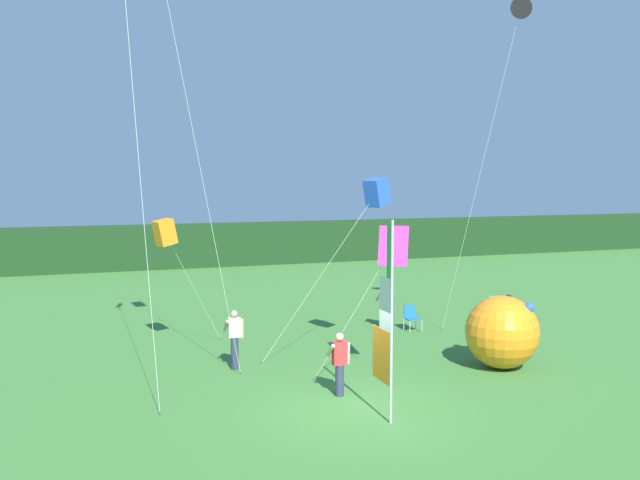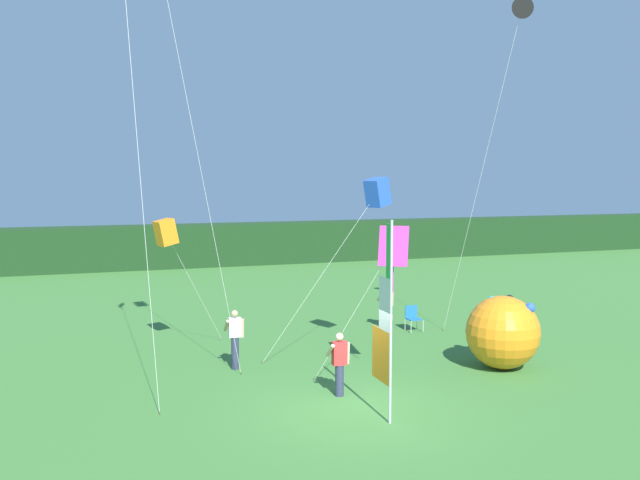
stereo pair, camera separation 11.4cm
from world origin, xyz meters
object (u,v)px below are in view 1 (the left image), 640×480
at_px(banner_flag, 386,324).
at_px(person_far_left, 340,362).
at_px(person_mid_field, 234,338).
at_px(kite_orange_box_2, 165,233).
at_px(inflatable_balloon, 502,332).
at_px(person_near_banner, 385,305).
at_px(kite_black_delta_5, 520,11).
at_px(folding_chair, 412,316).
at_px(kite_magenta_diamond_4, 392,250).
at_px(kite_blue_box_0, 376,193).

height_order(banner_flag, person_far_left, banner_flag).
height_order(person_mid_field, kite_orange_box_2, kite_orange_box_2).
height_order(banner_flag, inflatable_balloon, banner_flag).
height_order(person_near_banner, kite_black_delta_5, kite_black_delta_5).
xyz_separation_m(folding_chair, kite_magenta_diamond_4, (-3.41, -5.42, 3.10)).
xyz_separation_m(inflatable_balloon, kite_orange_box_2, (-8.95, 4.98, 2.74)).
bearing_deg(person_near_banner, kite_magenta_diamond_4, -113.75).
distance_m(person_mid_field, person_far_left, 3.81).
height_order(banner_flag, person_mid_field, banner_flag).
height_order(inflatable_balloon, kite_magenta_diamond_4, kite_magenta_diamond_4).
distance_m(banner_flag, person_mid_field, 5.80).
bearing_deg(person_far_left, folding_chair, 49.65).
xyz_separation_m(person_far_left, kite_blue_box_0, (2.30, 2.92, 4.20)).
bearing_deg(kite_orange_box_2, kite_blue_box_0, -25.75).
xyz_separation_m(person_near_banner, kite_blue_box_0, (-2.07, -3.74, 4.20)).
bearing_deg(banner_flag, inflatable_balloon, 28.32).
bearing_deg(person_far_left, kite_magenta_diamond_4, 19.80).
distance_m(kite_blue_box_0, kite_magenta_diamond_4, 2.78).
relative_size(banner_flag, kite_magenta_diamond_4, 1.08).
distance_m(banner_flag, person_far_left, 2.35).
xyz_separation_m(kite_magenta_diamond_4, kite_black_delta_5, (5.88, 2.88, 7.29)).
height_order(banner_flag, kite_magenta_diamond_4, banner_flag).
xyz_separation_m(person_mid_field, inflatable_balloon, (7.34, -2.46, 0.15)).
bearing_deg(kite_orange_box_2, person_near_banner, 6.38).
distance_m(inflatable_balloon, kite_magenta_diamond_4, 4.44).
height_order(inflatable_balloon, kite_blue_box_0, kite_blue_box_0).
xyz_separation_m(person_far_left, inflatable_balloon, (5.35, 0.78, 0.20)).
height_order(person_near_banner, folding_chair, person_near_banner).
distance_m(kite_orange_box_2, kite_black_delta_5, 13.44).
xyz_separation_m(banner_flag, kite_orange_box_2, (-3.99, 7.65, 1.61)).
bearing_deg(inflatable_balloon, kite_black_delta_5, 50.43).
bearing_deg(person_mid_field, folding_chair, 21.42).
xyz_separation_m(person_near_banner, kite_magenta_diamond_4, (-2.66, -6.04, 2.74)).
distance_m(inflatable_balloon, folding_chair, 5.29).
height_order(folding_chair, kite_orange_box_2, kite_orange_box_2).
bearing_deg(kite_magenta_diamond_4, person_mid_field, 144.64).
bearing_deg(kite_magenta_diamond_4, person_near_banner, 66.25).
height_order(person_near_banner, kite_blue_box_0, kite_blue_box_0).
relative_size(person_near_banner, person_far_left, 1.01).
bearing_deg(kite_black_delta_5, folding_chair, 134.14).
xyz_separation_m(kite_blue_box_0, kite_black_delta_5, (5.30, 0.58, 5.83)).
distance_m(banner_flag, inflatable_balloon, 5.75).
relative_size(person_near_banner, kite_orange_box_2, 0.38).
bearing_deg(person_far_left, person_mid_field, 121.48).
relative_size(person_mid_field, person_far_left, 1.06).
bearing_deg(person_far_left, kite_orange_box_2, 122.00).
bearing_deg(kite_magenta_diamond_4, banner_flag, -117.84).
xyz_separation_m(inflatable_balloon, kite_magenta_diamond_4, (-3.63, -0.16, 2.54)).
bearing_deg(kite_orange_box_2, folding_chair, 1.83).
relative_size(banner_flag, person_far_left, 2.83).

